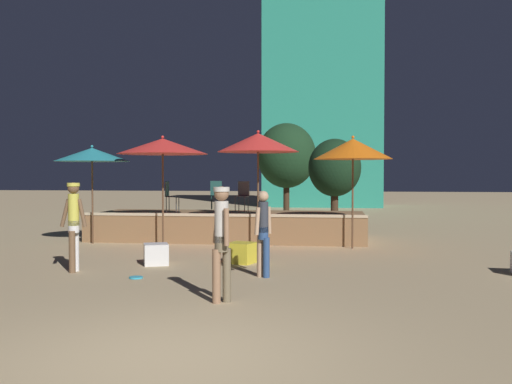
% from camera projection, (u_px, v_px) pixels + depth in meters
% --- Properties ---
extents(ground_plane, '(120.00, 120.00, 0.00)m').
position_uv_depth(ground_plane, '(169.00, 359.00, 6.14)').
color(ground_plane, tan).
extents(wooden_deck, '(8.20, 3.01, 0.88)m').
position_uv_depth(wooden_deck, '(229.00, 226.00, 17.53)').
color(wooden_deck, olive).
rests_on(wooden_deck, ground).
extents(patio_umbrella_0, '(2.50, 2.50, 3.05)m').
position_uv_depth(patio_umbrella_0, '(163.00, 146.00, 15.64)').
color(patio_umbrella_0, brown).
rests_on(patio_umbrella_0, ground).
extents(patio_umbrella_1, '(2.10, 2.10, 3.02)m').
position_uv_depth(patio_umbrella_1, '(353.00, 149.00, 15.17)').
color(patio_umbrella_1, brown).
rests_on(patio_umbrella_1, ground).
extents(patio_umbrella_2, '(2.22, 2.22, 3.18)m').
position_uv_depth(patio_umbrella_2, '(258.00, 143.00, 15.40)').
color(patio_umbrella_2, brown).
rests_on(patio_umbrella_2, ground).
extents(patio_umbrella_3, '(2.12, 2.12, 2.82)m').
position_uv_depth(patio_umbrella_3, '(92.00, 155.00, 16.27)').
color(patio_umbrella_3, brown).
rests_on(patio_umbrella_3, ground).
extents(cube_seat_1, '(0.67, 0.67, 0.46)m').
position_uv_depth(cube_seat_1, '(156.00, 254.00, 12.51)').
color(cube_seat_1, white).
rests_on(cube_seat_1, ground).
extents(cube_seat_2, '(0.71, 0.71, 0.46)m').
position_uv_depth(cube_seat_2, '(242.00, 253.00, 12.75)').
color(cube_seat_2, yellow).
rests_on(cube_seat_2, ground).
extents(person_0, '(0.36, 0.45, 1.80)m').
position_uv_depth(person_0, '(222.00, 236.00, 8.80)').
color(person_0, '#72664C').
rests_on(person_0, ground).
extents(person_2, '(0.57, 0.31, 1.83)m').
position_uv_depth(person_2, '(74.00, 221.00, 11.56)').
color(person_2, white).
rests_on(person_2, ground).
extents(person_3, '(0.33, 0.40, 1.67)m').
position_uv_depth(person_3, '(263.00, 231.00, 10.98)').
color(person_3, tan).
rests_on(person_3, ground).
extents(bistro_chair_0, '(0.41, 0.41, 0.90)m').
position_uv_depth(bistro_chair_0, '(216.00, 192.00, 18.00)').
color(bistro_chair_0, '#1E4C47').
rests_on(bistro_chair_0, wooden_deck).
extents(bistro_chair_1, '(0.42, 0.42, 0.90)m').
position_uv_depth(bistro_chair_1, '(243.00, 193.00, 17.16)').
color(bistro_chair_1, '#47474C').
rests_on(bistro_chair_1, wooden_deck).
extents(bistro_chair_2, '(0.40, 0.40, 0.90)m').
position_uv_depth(bistro_chair_2, '(170.00, 193.00, 16.86)').
color(bistro_chair_2, '#2D3338').
rests_on(bistro_chair_2, wooden_deck).
extents(frisbee_disc, '(0.26, 0.26, 0.03)m').
position_uv_depth(frisbee_disc, '(136.00, 277.00, 10.87)').
color(frisbee_disc, '#33B2D8').
rests_on(frisbee_disc, ground).
extents(background_tree_0, '(2.70, 2.70, 4.32)m').
position_uv_depth(background_tree_0, '(286.00, 156.00, 26.06)').
color(background_tree_0, '#3D2B1C').
rests_on(background_tree_0, ground).
extents(background_tree_1, '(1.95, 1.95, 3.31)m').
position_uv_depth(background_tree_1, '(335.00, 168.00, 21.14)').
color(background_tree_1, '#3D2B1C').
rests_on(background_tree_1, ground).
extents(distant_building, '(7.17, 3.89, 14.29)m').
position_uv_depth(distant_building, '(323.00, 91.00, 35.35)').
color(distant_building, teal).
rests_on(distant_building, ground).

